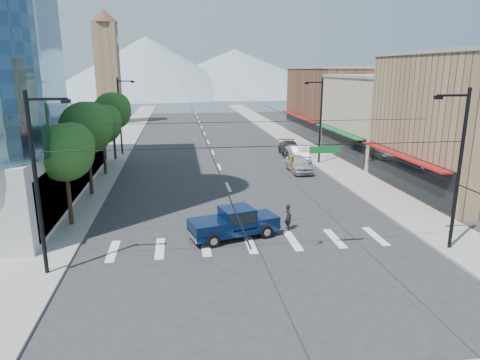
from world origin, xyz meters
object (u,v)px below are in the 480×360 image
Objects in this scene: pickup_truck at (234,222)px; parked_car_far at (290,148)px; parked_car_near at (299,164)px; parked_car_mid at (297,153)px; pedestrian at (288,217)px.

parked_car_far is (9.97, 24.56, -0.17)m from pickup_truck.
parked_car_mid is at bearing 76.33° from parked_car_near.
pickup_truck is 3.69m from pedestrian.
pedestrian is at bearing -107.90° from parked_car_near.
parked_car_near is (5.01, 15.24, -0.02)m from pedestrian.
parked_car_far is at bearing 81.24° from parked_car_near.
parked_car_near is (8.61, 16.07, -0.14)m from pickup_truck.
parked_car_mid is (1.41, 5.66, -0.03)m from parked_car_near.
parked_car_near is 0.88× the size of parked_car_far.
parked_car_mid is at bearing -25.84° from pedestrian.
pickup_truck is at bearing -108.34° from parked_car_far.
parked_car_mid is (6.42, 20.90, -0.05)m from pedestrian.
pickup_truck is at bearing -117.88° from parked_car_near.
parked_car_mid is (10.02, 21.73, -0.17)m from pickup_truck.
pickup_truck is 1.20× the size of parked_car_mid.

